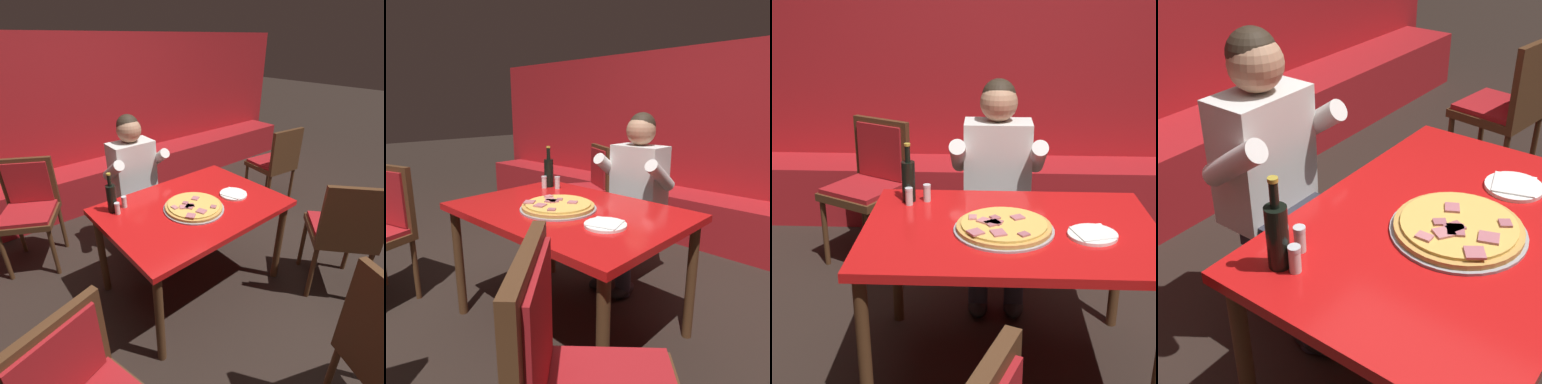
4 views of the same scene
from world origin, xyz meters
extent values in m
plane|color=black|center=(0.00, 0.00, 0.00)|extent=(24.00, 24.00, 0.00)
cube|color=#A3191E|center=(0.00, 2.18, 0.95)|extent=(6.80, 0.16, 1.90)
cube|color=#A3191E|center=(0.00, 1.86, 0.23)|extent=(6.46, 0.48, 0.46)
cylinder|color=#4C2D19|center=(-0.59, -0.39, 0.35)|extent=(0.06, 0.06, 0.71)
cylinder|color=#4C2D19|center=(0.59, -0.39, 0.35)|extent=(0.06, 0.06, 0.71)
cylinder|color=#4C2D19|center=(-0.59, 0.39, 0.35)|extent=(0.06, 0.06, 0.71)
cylinder|color=#4C2D19|center=(0.59, 0.39, 0.35)|extent=(0.06, 0.06, 0.71)
cube|color=red|center=(0.00, 0.00, 0.73)|extent=(1.29, 0.90, 0.04)
cylinder|color=#9E9EA3|center=(-0.03, -0.05, 0.75)|extent=(0.43, 0.43, 0.01)
cylinder|color=#C69347|center=(-0.03, -0.05, 0.77)|extent=(0.41, 0.41, 0.02)
cylinder|color=#E0B251|center=(-0.03, -0.05, 0.78)|extent=(0.37, 0.37, 0.01)
cube|color=#A85B66|center=(-0.07, -0.05, 0.79)|extent=(0.07, 0.07, 0.01)
cube|color=#B76670|center=(-0.06, -0.16, 0.79)|extent=(0.07, 0.08, 0.01)
cube|color=#A85B66|center=(-0.07, 0.00, 0.79)|extent=(0.05, 0.05, 0.01)
cube|color=#B76670|center=(0.03, 0.01, 0.79)|extent=(0.07, 0.07, 0.01)
cube|color=#A85B66|center=(0.05, -0.17, 0.79)|extent=(0.06, 0.05, 0.01)
cube|color=#B76670|center=(-0.15, -0.16, 0.79)|extent=(0.08, 0.08, 0.01)
cube|color=#C6757A|center=(-0.17, 0.00, 0.79)|extent=(0.04, 0.05, 0.01)
cube|color=#A85B66|center=(-0.08, -0.06, 0.79)|extent=(0.08, 0.08, 0.01)
cube|color=#C6757A|center=(-0.11, -0.04, 0.79)|extent=(0.08, 0.08, 0.01)
cylinder|color=white|center=(0.34, -0.08, 0.76)|extent=(0.21, 0.21, 0.01)
cube|color=white|center=(0.34, -0.08, 0.77)|extent=(0.19, 0.19, 0.01)
cylinder|color=black|center=(-0.49, 0.29, 0.85)|extent=(0.07, 0.07, 0.20)
cylinder|color=black|center=(-0.49, 0.29, 0.99)|extent=(0.03, 0.03, 0.08)
cylinder|color=#B29933|center=(-0.49, 0.29, 1.03)|extent=(0.03, 0.03, 0.01)
cylinder|color=silver|center=(-0.48, 0.24, 0.78)|extent=(0.04, 0.04, 0.07)
cylinder|color=#516B33|center=(-0.48, 0.24, 0.77)|extent=(0.03, 0.03, 0.04)
cylinder|color=silver|center=(-0.48, 0.24, 0.83)|extent=(0.04, 0.04, 0.01)
cylinder|color=silver|center=(-0.40, 0.29, 0.78)|extent=(0.04, 0.04, 0.07)
cylinder|color=silver|center=(-0.40, 0.29, 0.77)|extent=(0.03, 0.03, 0.04)
cylinder|color=silver|center=(-0.40, 0.29, 0.83)|extent=(0.04, 0.04, 0.01)
ellipsoid|color=black|center=(-0.15, 0.49, 0.04)|extent=(0.11, 0.24, 0.09)
ellipsoid|color=black|center=(0.05, 0.49, 0.04)|extent=(0.11, 0.24, 0.09)
cylinder|color=#282833|center=(-0.15, 0.49, 0.23)|extent=(0.11, 0.11, 0.43)
cylinder|color=#282833|center=(0.05, 0.49, 0.23)|extent=(0.11, 0.11, 0.43)
cube|color=#282833|center=(-0.05, 0.59, 0.51)|extent=(0.34, 0.40, 0.12)
cube|color=silver|center=(-0.05, 0.79, 0.78)|extent=(0.38, 0.22, 0.52)
cylinder|color=silver|center=(-0.27, 0.71, 0.86)|extent=(0.09, 0.30, 0.25)
cylinder|color=silver|center=(0.17, 0.71, 0.86)|extent=(0.09, 0.30, 0.25)
sphere|color=tan|center=(-0.05, 0.79, 1.15)|extent=(0.21, 0.21, 0.21)
sphere|color=#2D2319|center=(-0.05, 0.80, 1.18)|extent=(0.19, 0.19, 0.19)
cube|color=#4C2D19|center=(0.72, -0.85, 0.76)|extent=(0.32, 0.36, 0.45)
cube|color=#A3191E|center=(0.73, -0.84, 0.76)|extent=(0.26, 0.29, 0.38)
cylinder|color=#4C2D19|center=(-1.17, 1.01, 0.23)|extent=(0.04, 0.04, 0.46)
cylinder|color=#4C2D19|center=(-0.84, 0.83, 0.23)|extent=(0.04, 0.04, 0.46)
cylinder|color=#4C2D19|center=(-0.98, 1.34, 0.23)|extent=(0.04, 0.04, 0.46)
cylinder|color=#4C2D19|center=(-0.65, 1.16, 0.23)|extent=(0.04, 0.04, 0.46)
cube|color=#4C2D19|center=(-0.91, 1.09, 0.48)|extent=(0.60, 0.60, 0.05)
cube|color=#A3191E|center=(-0.91, 1.09, 0.52)|extent=(0.55, 0.55, 0.03)
cube|color=#4C2D19|center=(-0.81, 1.26, 0.72)|extent=(0.40, 0.25, 0.43)
cube|color=#A3191E|center=(-0.82, 1.24, 0.72)|extent=(0.33, 0.20, 0.36)
cylinder|color=#4C2D19|center=(-0.97, -0.52, 0.22)|extent=(0.04, 0.04, 0.44)
cube|color=#4C2D19|center=(-1.16, -0.56, 0.71)|extent=(0.43, 0.15, 0.44)
cube|color=#A3191E|center=(-1.15, -0.59, 0.71)|extent=(0.35, 0.12, 0.37)
camera|label=1|loc=(-1.22, -1.46, 1.85)|focal=28.00mm
camera|label=2|loc=(1.33, -1.32, 1.32)|focal=32.00mm
camera|label=3|loc=(-0.11, -2.15, 1.71)|focal=50.00mm
camera|label=4|loc=(-1.35, -0.60, 1.72)|focal=50.00mm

